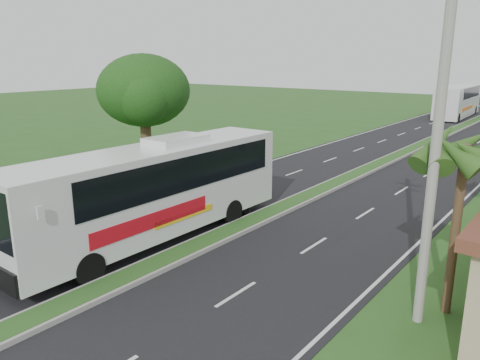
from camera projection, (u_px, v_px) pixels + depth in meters
The scene contains 10 objects.
ground at pixel (160, 265), 16.82m from camera, with size 180.00×180.00×0.00m, color #2A4F1D.
road_asphalt at pixel (376, 166), 32.11m from camera, with size 14.00×160.00×0.02m, color black.
median_strip at pixel (376, 165), 32.08m from camera, with size 1.20×160.00×0.18m.
lane_edge_left at pixel (293, 155), 36.08m from camera, with size 0.12×160.00×0.01m, color silver.
palm_verge_a at pixel (465, 154), 12.58m from camera, with size 2.40×2.40×5.45m.
shade_tree at pixel (143, 93), 30.38m from camera, with size 6.30×6.00×7.54m.
utility_pole_a at pixel (439, 121), 11.87m from camera, with size 1.60×0.28×11.00m.
coach_bus_main at pixel (156, 186), 18.72m from camera, with size 2.80×12.78×4.12m.
coach_bus_far at pixel (458, 100), 58.40m from camera, with size 3.33×13.28×3.84m.
motorcyclist at pixel (235, 196), 22.35m from camera, with size 1.84×0.58×2.30m.
Camera 1 is at (11.77, -10.47, 7.24)m, focal length 35.00 mm.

